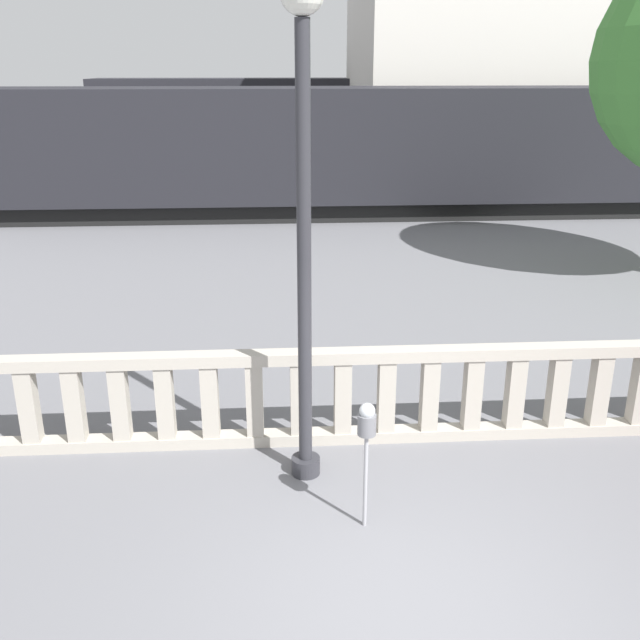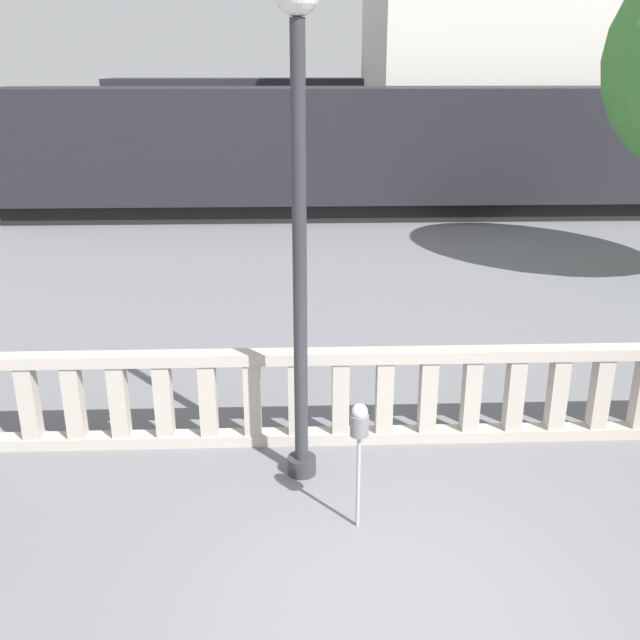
# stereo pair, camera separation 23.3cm
# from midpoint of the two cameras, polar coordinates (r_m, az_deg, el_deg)

# --- Properties ---
(ground_plane) EXTENTS (160.00, 160.00, 0.00)m
(ground_plane) POSITION_cam_midpoint_polar(r_m,az_deg,el_deg) (6.55, 5.78, -22.20)
(ground_plane) COLOR slate
(balustrade) EXTENTS (16.98, 0.24, 1.20)m
(balustrade) POSITION_cam_midpoint_polar(r_m,az_deg,el_deg) (8.66, 2.80, -6.09)
(balustrade) COLOR #ADA599
(balustrade) RESTS_ON ground
(lamppost) EXTENTS (0.41, 0.41, 5.19)m
(lamppost) POSITION_cam_midpoint_polar(r_m,az_deg,el_deg) (7.14, -2.27, 9.96)
(lamppost) COLOR #2D2D33
(lamppost) RESTS_ON ground
(parking_meter) EXTENTS (0.18, 0.18, 1.36)m
(parking_meter) POSITION_cam_midpoint_polar(r_m,az_deg,el_deg) (6.89, 2.79, -8.65)
(parking_meter) COLOR #99999E
(parking_meter) RESTS_ON ground
(train_near) EXTENTS (24.21, 2.90, 4.36)m
(train_near) POSITION_cam_midpoint_polar(r_m,az_deg,el_deg) (22.15, 6.27, 13.41)
(train_near) COLOR black
(train_near) RESTS_ON ground
(train_far) EXTENTS (20.73, 2.79, 4.42)m
(train_far) POSITION_cam_midpoint_polar(r_m,az_deg,el_deg) (32.93, 1.08, 15.63)
(train_far) COLOR black
(train_far) RESTS_ON ground
(building_block) EXTENTS (12.99, 8.64, 11.18)m
(building_block) POSITION_cam_midpoint_polar(r_m,az_deg,el_deg) (30.03, 16.20, 21.36)
(building_block) COLOR beige
(building_block) RESTS_ON ground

